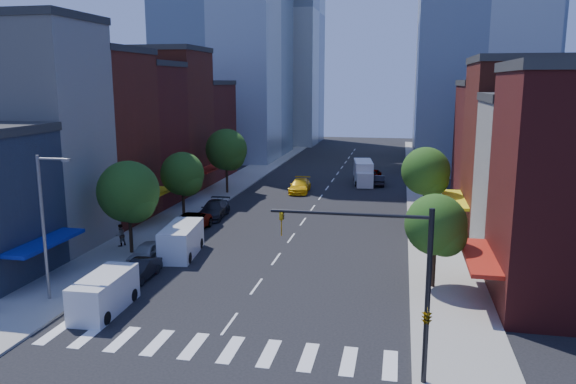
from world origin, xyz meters
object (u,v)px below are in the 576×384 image
at_px(box_truck, 363,173).
at_px(parked_car_front, 147,252).
at_px(cargo_van_near, 103,294).
at_px(pedestrian_far, 120,235).
at_px(traffic_car_oncoming, 379,180).
at_px(taxi, 300,186).
at_px(cargo_van_far, 181,241).
at_px(traffic_car_far, 374,174).
at_px(parked_car_second, 141,270).
at_px(parked_car_rear, 214,209).
at_px(parked_car_third, 189,223).

bearing_deg(box_truck, parked_car_front, -118.26).
height_order(cargo_van_near, pedestrian_far, cargo_van_near).
relative_size(traffic_car_oncoming, box_truck, 0.53).
bearing_deg(traffic_car_oncoming, taxi, 34.52).
height_order(cargo_van_far, traffic_car_far, cargo_van_far).
height_order(parked_car_second, cargo_van_far, cargo_van_far).
relative_size(parked_car_second, box_truck, 0.54).
distance_m(parked_car_rear, cargo_van_near, 23.87).
distance_m(parked_car_rear, box_truck, 25.74).
bearing_deg(parked_car_rear, box_truck, 54.74).
bearing_deg(cargo_van_near, cargo_van_far, 86.36).
bearing_deg(parked_car_rear, parked_car_front, -95.65).
height_order(parked_car_front, cargo_van_far, cargo_van_far).
relative_size(cargo_van_near, taxi, 0.94).
distance_m(parked_car_front, parked_car_second, 3.98).
bearing_deg(pedestrian_far, taxi, -179.44).
relative_size(parked_car_second, parked_car_rear, 0.73).
bearing_deg(cargo_van_near, parked_car_rear, 91.01).
height_order(parked_car_third, taxi, taxi).
distance_m(parked_car_second, cargo_van_far, 5.69).
xyz_separation_m(taxi, box_truck, (7.24, 7.46, 0.61)).
bearing_deg(parked_car_front, parked_car_second, -69.91).
bearing_deg(traffic_car_oncoming, traffic_car_far, -81.05).
relative_size(parked_car_second, cargo_van_far, 0.70).
height_order(parked_car_third, parked_car_rear, parked_car_rear).
bearing_deg(parked_car_rear, parked_car_second, -91.14).
bearing_deg(cargo_van_far, pedestrian_far, 162.39).
relative_size(parked_car_front, parked_car_rear, 0.74).
distance_m(cargo_van_far, traffic_car_oncoming, 36.64).
distance_m(parked_car_front, pedestrian_far, 4.72).
relative_size(parked_car_third, cargo_van_far, 0.99).
bearing_deg(parked_car_front, traffic_car_far, 70.41).
distance_m(parked_car_front, cargo_van_far, 2.79).
distance_m(traffic_car_far, box_truck, 4.53).
bearing_deg(parked_car_second, parked_car_front, 109.14).
bearing_deg(traffic_car_far, parked_car_rear, 68.19).
relative_size(cargo_van_far, traffic_car_oncoming, 1.45).
bearing_deg(pedestrian_far, traffic_car_oncoming, 171.18).
relative_size(parked_car_front, pedestrian_far, 2.32).
bearing_deg(pedestrian_far, parked_car_third, 169.27).
relative_size(parked_car_second, traffic_car_far, 1.00).
relative_size(box_truck, pedestrian_far, 4.24).
distance_m(parked_car_second, traffic_car_oncoming, 42.13).
bearing_deg(box_truck, parked_car_second, -114.76).
xyz_separation_m(parked_car_front, cargo_van_near, (1.70, -9.38, 0.38)).
height_order(parked_car_second, box_truck, box_truck).
distance_m(parked_car_front, parked_car_rear, 14.46).
xyz_separation_m(traffic_car_far, box_truck, (-1.23, -4.30, 0.72)).
relative_size(taxi, traffic_car_far, 1.35).
xyz_separation_m(parked_car_rear, taxi, (6.14, 14.52, -0.01)).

